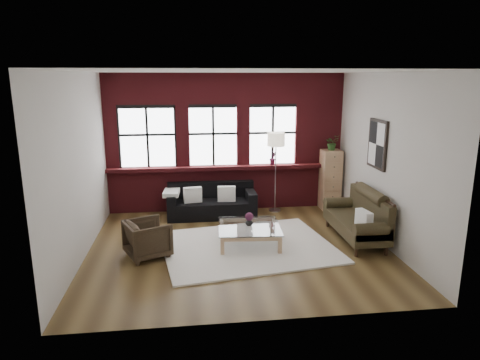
{
  "coord_description": "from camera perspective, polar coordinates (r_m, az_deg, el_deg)",
  "views": [
    {
      "loc": [
        -0.89,
        -7.43,
        3.11
      ],
      "look_at": [
        0.1,
        0.6,
        1.15
      ],
      "focal_mm": 32.0,
      "sensor_mm": 36.0,
      "label": 1
    }
  ],
  "objects": [
    {
      "name": "armchair",
      "position": [
        7.78,
        -12.22,
        -7.65
      ],
      "size": [
        0.95,
        0.94,
        0.66
      ],
      "primitive_type": "imported",
      "rotation": [
        0.0,
        0.0,
        1.99
      ],
      "color": "black",
      "rests_on": "floor"
    },
    {
      "name": "floor_lamp",
      "position": [
        9.99,
        4.76,
        1.41
      ],
      "size": [
        0.4,
        0.4,
        2.01
      ],
      "primitive_type": null,
      "color": "#A5A5A8",
      "rests_on": "floor"
    },
    {
      "name": "floor",
      "position": [
        8.1,
        -0.19,
        -8.95
      ],
      "size": [
        5.5,
        5.5,
        0.0
      ],
      "primitive_type": "plane",
      "color": "#4C371B",
      "rests_on": "ground"
    },
    {
      "name": "ceiling",
      "position": [
        7.48,
        -0.21,
        14.31
      ],
      "size": [
        5.5,
        5.5,
        0.0
      ],
      "primitive_type": "plane",
      "rotation": [
        3.14,
        0.0,
        0.0
      ],
      "color": "white",
      "rests_on": "ground"
    },
    {
      "name": "pillow_a",
      "position": [
        9.58,
        -6.33,
        -1.98
      ],
      "size": [
        0.42,
        0.2,
        0.34
      ],
      "primitive_type": "cube",
      "rotation": [
        0.0,
        0.0,
        0.15
      ],
      "color": "white",
      "rests_on": "dark_sofa"
    },
    {
      "name": "sill_ledge",
      "position": [
        10.03,
        -1.79,
        1.71
      ],
      "size": [
        5.5,
        0.3,
        0.08
      ],
      "primitive_type": "cube",
      "color": "maroon",
      "rests_on": "brick_backwall"
    },
    {
      "name": "flowers",
      "position": [
        8.05,
        1.24,
        -4.91
      ],
      "size": [
        0.16,
        0.16,
        0.16
      ],
      "primitive_type": "sphere",
      "color": "#4D1A36",
      "rests_on": "vase"
    },
    {
      "name": "coffee_table",
      "position": [
        8.17,
        1.23,
        -7.37
      ],
      "size": [
        1.23,
        1.23,
        0.39
      ],
      "primitive_type": null,
      "rotation": [
        0.0,
        0.0,
        -0.07
      ],
      "color": "tan",
      "rests_on": "shag_rug"
    },
    {
      "name": "window_mid",
      "position": [
        9.99,
        -3.59,
        5.77
      ],
      "size": [
        1.38,
        0.1,
        1.5
      ],
      "primitive_type": null,
      "color": "black",
      "rests_on": "brick_backwall"
    },
    {
      "name": "dark_sofa",
      "position": [
        9.74,
        -3.8,
        -2.82
      ],
      "size": [
        1.99,
        0.8,
        0.72
      ],
      "primitive_type": null,
      "color": "black",
      "rests_on": "floor"
    },
    {
      "name": "pillow_b",
      "position": [
        9.61,
        -1.81,
        -1.84
      ],
      "size": [
        0.41,
        0.18,
        0.34
      ],
      "primitive_type": "cube",
      "rotation": [
        0.0,
        0.0,
        -0.09
      ],
      "color": "white",
      "rests_on": "dark_sofa"
    },
    {
      "name": "wall_front",
      "position": [
        5.23,
        3.06,
        -3.17
      ],
      "size": [
        5.5,
        0.0,
        5.5
      ],
      "primitive_type": "plane",
      "rotation": [
        -1.57,
        0.0,
        0.0
      ],
      "color": "beige",
      "rests_on": "ground"
    },
    {
      "name": "wall_left",
      "position": [
        7.81,
        -20.68,
        1.58
      ],
      "size": [
        0.0,
        5.0,
        5.0
      ],
      "primitive_type": "plane",
      "rotation": [
        1.57,
        0.0,
        1.57
      ],
      "color": "beige",
      "rests_on": "ground"
    },
    {
      "name": "potted_plant_top",
      "position": [
        10.27,
        12.18,
        4.9
      ],
      "size": [
        0.39,
        0.37,
        0.36
      ],
      "primitive_type": "imported",
      "rotation": [
        0.0,
        0.0,
        0.32
      ],
      "color": "#2D5923",
      "rests_on": "drawer_chest"
    },
    {
      "name": "vase",
      "position": [
        8.08,
        1.24,
        -5.62
      ],
      "size": [
        0.17,
        0.17,
        0.15
      ],
      "primitive_type": "imported",
      "rotation": [
        0.0,
        0.0,
        0.18
      ],
      "color": "#B2B2B2",
      "rests_on": "coffee_table"
    },
    {
      "name": "drawer_chest",
      "position": [
        10.44,
        11.93,
        0.05
      ],
      "size": [
        0.44,
        0.44,
        1.43
      ],
      "primitive_type": "cube",
      "color": "tan",
      "rests_on": "floor"
    },
    {
      "name": "pillow_settee",
      "position": [
        8.04,
        16.17,
        -5.12
      ],
      "size": [
        0.2,
        0.4,
        0.34
      ],
      "primitive_type": "cube",
      "rotation": [
        0.0,
        0.0,
        0.16
      ],
      "color": "white",
      "rests_on": "vintage_settee"
    },
    {
      "name": "window_right",
      "position": [
        10.17,
        4.35,
        5.89
      ],
      "size": [
        1.38,
        0.1,
        1.5
      ],
      "primitive_type": null,
      "color": "black",
      "rests_on": "brick_backwall"
    },
    {
      "name": "wall_back",
      "position": [
        10.08,
        -1.89,
        5.0
      ],
      "size": [
        5.5,
        0.0,
        5.5
      ],
      "primitive_type": "plane",
      "rotation": [
        1.57,
        0.0,
        0.0
      ],
      "color": "beige",
      "rests_on": "ground"
    },
    {
      "name": "brick_backwall",
      "position": [
        10.02,
        -1.86,
        4.95
      ],
      "size": [
        5.5,
        0.12,
        3.2
      ],
      "primitive_type": null,
      "color": "maroon",
      "rests_on": "floor"
    },
    {
      "name": "vintage_settee",
      "position": [
        8.6,
        15.17,
        -4.6
      ],
      "size": [
        0.82,
        1.84,
        0.98
      ],
      "primitive_type": null,
      "color": "#2E2615",
      "rests_on": "floor"
    },
    {
      "name": "shag_rug",
      "position": [
        8.09,
        1.02,
        -8.85
      ],
      "size": [
        3.42,
        2.87,
        0.03
      ],
      "primitive_type": "cube",
      "rotation": [
        0.0,
        0.0,
        0.15
      ],
      "color": "white",
      "rests_on": "floor"
    },
    {
      "name": "wall_right",
      "position": [
        8.41,
        18.77,
        2.54
      ],
      "size": [
        0.0,
        5.0,
        5.0
      ],
      "primitive_type": "plane",
      "rotation": [
        1.57,
        0.0,
        -1.57
      ],
      "color": "beige",
      "rests_on": "ground"
    },
    {
      "name": "sill_plant",
      "position": [
        10.12,
        4.44,
        2.93
      ],
      "size": [
        0.21,
        0.18,
        0.32
      ],
      "primitive_type": "imported",
      "rotation": [
        0.0,
        0.0,
        0.26
      ],
      "color": "#4D1A36",
      "rests_on": "sill_ledge"
    },
    {
      "name": "wall_poster",
      "position": [
        8.62,
        17.87,
        4.56
      ],
      "size": [
        0.05,
        0.74,
        0.94
      ],
      "primitive_type": null,
      "color": "black",
      "rests_on": "wall_right"
    },
    {
      "name": "window_left",
      "position": [
        10.01,
        -12.23,
        5.5
      ],
      "size": [
        1.38,
        0.1,
        1.5
      ],
      "primitive_type": null,
      "color": "black",
      "rests_on": "brick_backwall"
    }
  ]
}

